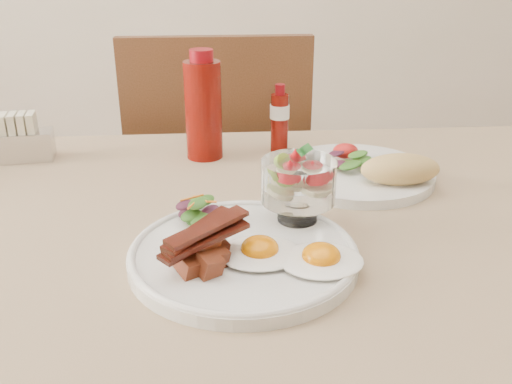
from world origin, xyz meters
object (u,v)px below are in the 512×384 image
at_px(main_plate, 243,256).
at_px(fruit_cup, 298,182).
at_px(ketchup_bottle, 203,108).
at_px(hot_sauce_bottle, 280,119).
at_px(table, 224,288).
at_px(chair_far, 219,191).
at_px(second_plate, 366,171).
at_px(sugar_caddy, 24,140).

xyz_separation_m(main_plate, fruit_cup, (0.08, 0.08, 0.06)).
bearing_deg(main_plate, ketchup_bottle, 97.38).
bearing_deg(hot_sauce_bottle, ketchup_bottle, -171.56).
relative_size(table, chair_far, 1.43).
xyz_separation_m(main_plate, second_plate, (0.21, 0.24, 0.01)).
bearing_deg(sugar_caddy, main_plate, -53.69).
bearing_deg(sugar_caddy, hot_sauce_bottle, -5.93).
bearing_deg(chair_far, hot_sauce_bottle, -71.80).
bearing_deg(second_plate, hot_sauce_bottle, 128.56).
xyz_separation_m(ketchup_bottle, sugar_caddy, (-0.32, 0.01, -0.05)).
height_order(ketchup_bottle, sugar_caddy, ketchup_bottle).
height_order(main_plate, second_plate, second_plate).
relative_size(table, fruit_cup, 13.30).
distance_m(main_plate, fruit_cup, 0.13).
relative_size(chair_far, sugar_caddy, 9.40).
distance_m(chair_far, fruit_cup, 0.73).
bearing_deg(second_plate, table, -145.25).
bearing_deg(chair_far, table, -90.00).
xyz_separation_m(chair_far, hot_sauce_bottle, (0.11, -0.34, 0.29)).
height_order(chair_far, main_plate, chair_far).
distance_m(main_plate, hot_sauce_bottle, 0.41).
height_order(table, main_plate, main_plate).
xyz_separation_m(chair_far, second_plate, (0.24, -0.50, 0.24)).
distance_m(fruit_cup, second_plate, 0.22).
height_order(chair_far, ketchup_bottle, ketchup_bottle).
xyz_separation_m(chair_far, fruit_cup, (0.10, -0.66, 0.30)).
distance_m(main_plate, second_plate, 0.32).
relative_size(table, sugar_caddy, 13.44).
relative_size(ketchup_bottle, hot_sauce_bottle, 1.53).
xyz_separation_m(fruit_cup, ketchup_bottle, (-0.13, 0.30, 0.02)).
relative_size(chair_far, second_plate, 3.63).
bearing_deg(second_plate, fruit_cup, -129.59).
distance_m(chair_far, hot_sauce_bottle, 0.46).
distance_m(table, second_plate, 0.31).
bearing_deg(fruit_cup, second_plate, 50.41).
bearing_deg(ketchup_bottle, hot_sauce_bottle, 8.44).
bearing_deg(table, fruit_cup, -0.26).
xyz_separation_m(table, ketchup_bottle, (-0.03, 0.30, 0.18)).
height_order(table, sugar_caddy, sugar_caddy).
distance_m(main_plate, sugar_caddy, 0.54).
xyz_separation_m(table, sugar_caddy, (-0.35, 0.31, 0.12)).
distance_m(ketchup_bottle, hot_sauce_bottle, 0.14).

